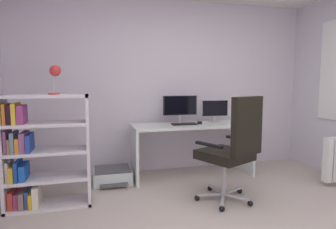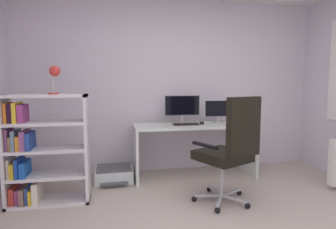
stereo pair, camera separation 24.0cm
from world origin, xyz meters
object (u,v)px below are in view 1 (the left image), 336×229
object	(u,v)px
desk_lamp	(55,74)
bookshelf	(38,155)
printer	(113,175)
desk	(192,137)
keyboard	(184,124)
monitor_secondary	(215,109)
computer_mouse	(200,123)
office_chair	(233,146)
monitor_main	(180,107)

from	to	relation	value
desk_lamp	bookshelf	bearing A→B (deg)	-179.95
bookshelf	printer	distance (m)	1.08
desk_lamp	desk	bearing A→B (deg)	17.88
desk	bookshelf	distance (m)	1.98
keyboard	monitor_secondary	bearing A→B (deg)	16.99
desk	monitor_secondary	xyz separation A→B (m)	(0.38, 0.10, 0.37)
keyboard	computer_mouse	size ratio (longest dim) A/B	3.40
bookshelf	desk_lamp	size ratio (longest dim) A/B	3.94
desk	printer	world-z (taller)	desk
computer_mouse	desk_lamp	size ratio (longest dim) A/B	0.33
monitor_secondary	bookshelf	xyz separation A→B (m)	(-2.29, -0.65, -0.36)
computer_mouse	printer	distance (m)	1.38
bookshelf	computer_mouse	bearing A→B (deg)	14.77
computer_mouse	office_chair	xyz separation A→B (m)	(-0.00, -0.98, -0.12)
monitor_secondary	keyboard	bearing A→B (deg)	-163.91
monitor_secondary	keyboard	world-z (taller)	monitor_secondary
computer_mouse	keyboard	bearing A→B (deg)	-157.27
desk_lamp	office_chair	bearing A→B (deg)	-14.08
office_chair	printer	size ratio (longest dim) A/B	2.35
monitor_secondary	bookshelf	bearing A→B (deg)	-164.07
bookshelf	monitor_secondary	bearing A→B (deg)	15.93
computer_mouse	printer	xyz separation A→B (m)	(-1.21, 0.03, -0.66)
bookshelf	printer	size ratio (longest dim) A/B	2.39
monitor_secondary	bookshelf	size ratio (longest dim) A/B	0.35
monitor_secondary	computer_mouse	distance (m)	0.35
keyboard	printer	bearing A→B (deg)	177.53
desk	monitor_secondary	size ratio (longest dim) A/B	4.05
monitor_secondary	desk_lamp	world-z (taller)	desk_lamp
monitor_secondary	desk_lamp	bearing A→B (deg)	-162.63
desk	monitor_main	world-z (taller)	monitor_main
desk	keyboard	size ratio (longest dim) A/B	4.91
printer	office_chair	bearing A→B (deg)	-40.08
monitor_secondary	office_chair	world-z (taller)	office_chair
desk	printer	size ratio (longest dim) A/B	3.36
keyboard	office_chair	distance (m)	0.99
keyboard	computer_mouse	bearing A→B (deg)	6.87
desk_lamp	printer	bearing A→B (deg)	43.25
monitor_main	office_chair	distance (m)	1.18
computer_mouse	desk_lamp	distance (m)	1.98
monitor_secondary	computer_mouse	bearing A→B (deg)	-156.25
computer_mouse	printer	world-z (taller)	computer_mouse
desk	monitor_secondary	bearing A→B (deg)	15.06
desk	desk_lamp	distance (m)	1.98
computer_mouse	printer	bearing A→B (deg)	-164.80
desk	computer_mouse	xyz separation A→B (m)	(0.10, -0.02, 0.20)
keyboard	computer_mouse	world-z (taller)	computer_mouse
monitor_main	computer_mouse	size ratio (longest dim) A/B	4.88
desk	monitor_main	xyz separation A→B (m)	(-0.15, 0.10, 0.42)
keyboard	bookshelf	bearing A→B (deg)	-163.21
computer_mouse	printer	size ratio (longest dim) A/B	0.20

